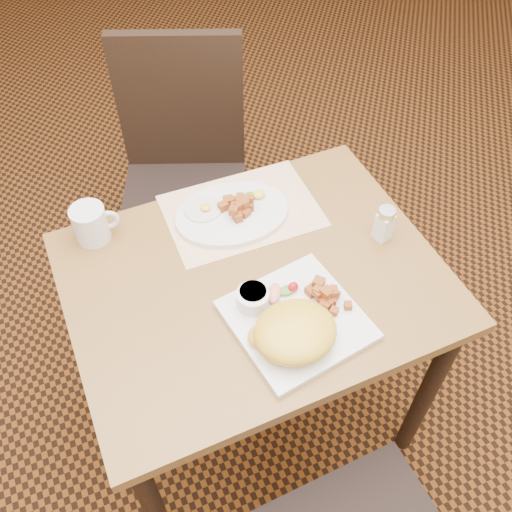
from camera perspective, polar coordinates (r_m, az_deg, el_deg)
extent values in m
plane|color=black|center=(2.03, -0.06, -15.16)|extent=(8.00, 8.00, 0.00)
cube|color=brown|center=(1.40, -0.08, -2.49)|extent=(0.90, 0.70, 0.03)
cylinder|color=black|center=(1.73, 16.71, -12.96)|extent=(0.05, 0.05, 0.71)
cylinder|color=black|center=(1.84, -15.52, -6.73)|extent=(0.05, 0.05, 0.71)
cylinder|color=black|center=(1.98, 7.03, 0.93)|extent=(0.05, 0.05, 0.71)
cylinder|color=black|center=(1.74, 11.67, -22.12)|extent=(0.04, 0.04, 0.42)
cube|color=black|center=(2.00, -7.16, 5.24)|extent=(0.55, 0.55, 0.05)
cylinder|color=black|center=(2.28, -1.80, 4.28)|extent=(0.04, 0.04, 0.42)
cylinder|color=black|center=(2.05, -1.81, -2.96)|extent=(0.04, 0.04, 0.42)
cylinder|color=black|center=(2.32, -10.76, 4.09)|extent=(0.04, 0.04, 0.42)
cylinder|color=black|center=(2.08, -11.77, -3.05)|extent=(0.04, 0.04, 0.42)
cube|color=black|center=(1.98, -7.56, 14.91)|extent=(0.40, 0.20, 0.50)
cube|color=white|center=(1.53, -1.45, 4.54)|extent=(0.41, 0.29, 0.00)
cube|color=silver|center=(1.31, 4.06, -6.40)|extent=(0.32, 0.32, 0.02)
ellipsoid|color=yellow|center=(1.24, 3.95, -7.55)|extent=(0.19, 0.17, 0.07)
ellipsoid|color=yellow|center=(1.26, 5.34, -8.37)|extent=(0.07, 0.07, 0.03)
ellipsoid|color=yellow|center=(1.26, 0.82, -7.97)|extent=(0.07, 0.07, 0.03)
cylinder|color=silver|center=(1.30, -0.32, -4.27)|extent=(0.08, 0.08, 0.04)
cylinder|color=beige|center=(1.29, -0.31, -3.57)|extent=(0.06, 0.06, 0.01)
ellipsoid|color=#387223|center=(1.34, 3.08, -3.46)|extent=(0.04, 0.03, 0.01)
ellipsoid|color=red|center=(1.34, 3.74, -3.11)|extent=(0.03, 0.03, 0.03)
ellipsoid|color=#F28C72|center=(1.33, 1.87, -3.72)|extent=(0.06, 0.07, 0.02)
cylinder|color=white|center=(1.52, -5.34, 4.72)|extent=(0.10, 0.10, 0.01)
ellipsoid|color=yellow|center=(1.51, -5.07, 4.87)|extent=(0.03, 0.03, 0.01)
ellipsoid|color=#387223|center=(1.54, -0.69, 6.02)|extent=(0.04, 0.03, 0.01)
ellipsoid|color=yellow|center=(1.54, 0.25, 6.20)|extent=(0.04, 0.03, 0.02)
cube|color=white|center=(1.48, 12.63, 2.88)|extent=(0.05, 0.05, 0.08)
cylinder|color=silver|center=(1.44, 12.97, 4.23)|extent=(0.05, 0.05, 0.02)
cylinder|color=silver|center=(1.49, -16.24, 3.10)|extent=(0.09, 0.09, 0.10)
torus|color=silver|center=(1.49, -14.57, 3.52)|extent=(0.06, 0.02, 0.06)
cube|color=#A6511A|center=(1.32, 9.19, -4.92)|extent=(0.02, 0.02, 0.02)
cube|color=#A6511A|center=(1.33, 6.29, -2.66)|extent=(0.03, 0.03, 0.02)
cube|color=#A6511A|center=(1.32, 7.70, -3.57)|extent=(0.03, 0.03, 0.02)
cube|color=#A6511A|center=(1.32, 7.29, -4.50)|extent=(0.03, 0.03, 0.02)
cube|color=#A6511A|center=(1.32, 6.97, -4.83)|extent=(0.03, 0.03, 0.02)
cube|color=#A6511A|center=(1.31, 7.06, -3.67)|extent=(0.03, 0.03, 0.02)
cube|color=#A6511A|center=(1.31, 6.23, -3.73)|extent=(0.02, 0.02, 0.02)
cube|color=#A6511A|center=(1.33, 7.18, -4.18)|extent=(0.03, 0.03, 0.02)
cube|color=#A6511A|center=(1.33, 6.64, -4.28)|extent=(0.03, 0.03, 0.02)
cube|color=#A6511A|center=(1.34, 5.60, -3.46)|extent=(0.03, 0.03, 0.02)
cube|color=#A6511A|center=(1.33, 6.83, -4.28)|extent=(0.02, 0.02, 0.02)
cube|color=#A6511A|center=(1.31, 7.83, -5.48)|extent=(0.03, 0.03, 0.02)
cube|color=#A6511A|center=(1.34, 7.52, -3.48)|extent=(0.02, 0.02, 0.02)
cube|color=#A6511A|center=(1.34, 7.95, -3.84)|extent=(0.03, 0.03, 0.02)
cube|color=#A6511A|center=(1.32, 6.18, -3.44)|extent=(0.03, 0.03, 0.02)
cube|color=#A6511A|center=(1.33, 7.66, -4.38)|extent=(0.03, 0.03, 0.02)
cube|color=#A6511A|center=(1.52, -2.76, 5.55)|extent=(0.03, 0.03, 0.02)
cube|color=#A6511A|center=(1.51, -0.66, 5.01)|extent=(0.03, 0.03, 0.02)
cube|color=#A6511A|center=(1.52, -1.89, 5.46)|extent=(0.03, 0.03, 0.02)
cube|color=#A6511A|center=(1.53, -2.02, 5.59)|extent=(0.03, 0.03, 0.02)
cube|color=#A6511A|center=(1.50, -1.63, 4.68)|extent=(0.03, 0.03, 0.02)
cube|color=#A6511A|center=(1.50, -1.18, 4.70)|extent=(0.03, 0.03, 0.02)
cube|color=#A6511A|center=(1.51, -3.31, 4.98)|extent=(0.03, 0.02, 0.02)
cube|color=#A6511A|center=(1.48, -1.68, 5.07)|extent=(0.03, 0.03, 0.02)
cube|color=#A6511A|center=(1.48, -2.12, 5.00)|extent=(0.02, 0.02, 0.02)
cube|color=#A6511A|center=(1.50, -0.60, 5.75)|extent=(0.03, 0.03, 0.02)
cube|color=#A6511A|center=(1.48, -1.85, 3.95)|extent=(0.02, 0.02, 0.02)
cube|color=#A6511A|center=(1.53, -1.60, 5.84)|extent=(0.03, 0.03, 0.02)
cube|color=#A6511A|center=(1.47, -2.25, 4.55)|extent=(0.03, 0.03, 0.02)
cube|color=#A6511A|center=(1.50, -1.61, 5.49)|extent=(0.02, 0.02, 0.02)
cube|color=#A6511A|center=(1.49, -1.22, 5.32)|extent=(0.03, 0.03, 0.02)
cube|color=#A6511A|center=(1.50, -1.36, 4.85)|extent=(0.03, 0.03, 0.02)
cube|color=#A6511A|center=(1.49, -1.11, 4.38)|extent=(0.03, 0.03, 0.02)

